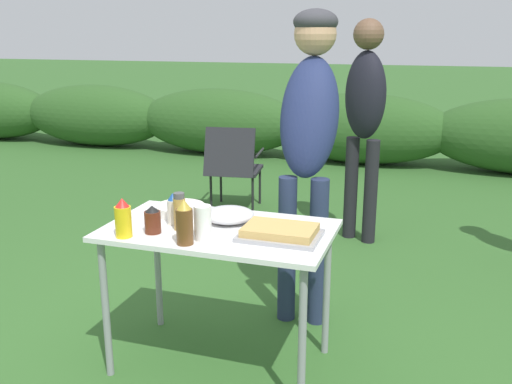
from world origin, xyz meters
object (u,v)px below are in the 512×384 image
at_px(paper_cup_stack, 203,223).
at_px(beer_bottle, 184,223).
at_px(spice_jar, 179,212).
at_px(folding_table, 219,243).
at_px(plate_stack, 180,209).
at_px(camp_chair_green_behind_table, 233,164).
at_px(mustard_bottle, 123,219).
at_px(standing_person_in_red_jacket, 365,109).
at_px(standing_person_in_olive_jacket, 309,123).
at_px(mayo_bottle, 173,210).
at_px(food_tray, 280,232).
at_px(mixing_bowl, 229,215).
at_px(bbq_sauce_bottle, 153,220).

distance_m(paper_cup_stack, beer_bottle, 0.10).
relative_size(paper_cup_stack, spice_jar, 0.88).
bearing_deg(beer_bottle, folding_table, 75.90).
xyz_separation_m(plate_stack, spice_jar, (0.10, -0.22, 0.06)).
xyz_separation_m(paper_cup_stack, beer_bottle, (-0.05, -0.08, 0.02)).
bearing_deg(camp_chair_green_behind_table, mustard_bottle, -88.23).
distance_m(spice_jar, standing_person_in_red_jacket, 2.25).
distance_m(folding_table, paper_cup_stack, 0.23).
distance_m(spice_jar, standing_person_in_olive_jacket, 0.97).
xyz_separation_m(folding_table, paper_cup_stack, (-0.01, -0.17, 0.16)).
bearing_deg(mayo_bottle, folding_table, 4.31).
distance_m(folding_table, plate_stack, 0.32).
xyz_separation_m(standing_person_in_red_jacket, camp_chair_green_behind_table, (-1.25, 0.39, -0.61)).
xyz_separation_m(food_tray, mixing_bowl, (-0.31, 0.15, 0.01)).
height_order(plate_stack, standing_person_in_olive_jacket, standing_person_in_olive_jacket).
relative_size(food_tray, spice_jar, 2.04).
distance_m(mustard_bottle, mayo_bottle, 0.27).
relative_size(folding_table, mustard_bottle, 5.90).
relative_size(plate_stack, camp_chair_green_behind_table, 0.31).
distance_m(mixing_bowl, spice_jar, 0.27).
bearing_deg(food_tray, bbq_sauce_bottle, -168.51).
distance_m(bbq_sauce_bottle, mayo_bottle, 0.15).
relative_size(standing_person_in_olive_jacket, camp_chair_green_behind_table, 2.15).
height_order(beer_bottle, bbq_sauce_bottle, beer_bottle).
bearing_deg(mixing_bowl, mustard_bottle, -136.42).
distance_m(bbq_sauce_bottle, camp_chair_green_behind_table, 2.71).
bearing_deg(spice_jar, standing_person_in_olive_jacket, 60.82).
distance_m(plate_stack, standing_person_in_olive_jacket, 0.89).
relative_size(spice_jar, standing_person_in_red_jacket, 0.10).
relative_size(bbq_sauce_bottle, mustard_bottle, 0.72).
height_order(spice_jar, standing_person_in_olive_jacket, standing_person_in_olive_jacket).
xyz_separation_m(plate_stack, camp_chair_green_behind_table, (-0.57, 2.33, -0.30)).
relative_size(mixing_bowl, bbq_sauce_bottle, 1.88).
relative_size(paper_cup_stack, standing_person_in_olive_jacket, 0.09).
bearing_deg(mustard_bottle, food_tray, 16.92).
relative_size(mixing_bowl, beer_bottle, 1.21).
distance_m(mixing_bowl, beer_bottle, 0.37).
height_order(bbq_sauce_bottle, camp_chair_green_behind_table, bbq_sauce_bottle).
xyz_separation_m(paper_cup_stack, standing_person_in_red_jacket, (0.42, 2.25, 0.26)).
bearing_deg(camp_chair_green_behind_table, folding_table, -79.22).
bearing_deg(beer_bottle, paper_cup_stack, 56.33).
distance_m(folding_table, spice_jar, 0.25).
height_order(food_tray, mustard_bottle, mustard_bottle).
relative_size(bbq_sauce_bottle, mayo_bottle, 0.84).
bearing_deg(plate_stack, camp_chair_green_behind_table, 103.77).
bearing_deg(standing_person_in_red_jacket, plate_stack, -85.26).
bearing_deg(food_tray, mixing_bowl, 153.63).
height_order(mixing_bowl, beer_bottle, beer_bottle).
xyz_separation_m(plate_stack, mixing_bowl, (0.28, -0.03, 0.01)).
bearing_deg(paper_cup_stack, bbq_sauce_bottle, 178.11).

